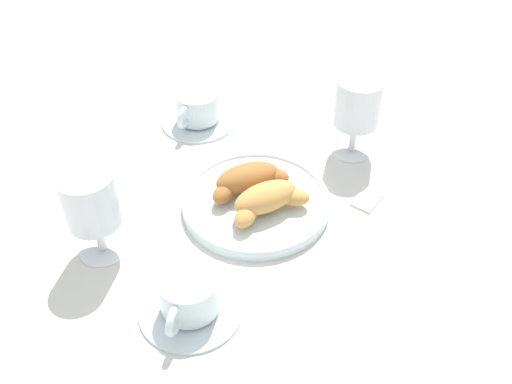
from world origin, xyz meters
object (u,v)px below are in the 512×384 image
(croissant_small, at_px, (267,200))
(sugar_packet, at_px, (367,199))
(coffee_cup_near, at_px, (189,298))
(juice_glass_right, at_px, (91,202))
(coffee_cup_far, at_px, (197,110))
(juice_glass_left, at_px, (357,106))
(croissant_large, at_px, (248,179))
(pastry_plate, at_px, (256,202))

(croissant_small, distance_m, sugar_packet, 0.17)
(coffee_cup_near, bearing_deg, juice_glass_right, -52.99)
(coffee_cup_far, height_order, juice_glass_left, juice_glass_left)
(croissant_large, relative_size, sugar_packet, 2.71)
(coffee_cup_near, height_order, sugar_packet, coffee_cup_near)
(pastry_plate, height_order, croissant_large, croissant_large)
(coffee_cup_near, bearing_deg, croissant_small, -135.70)
(juice_glass_right, bearing_deg, croissant_small, -179.75)
(pastry_plate, bearing_deg, coffee_cup_far, -79.79)
(pastry_plate, xyz_separation_m, sugar_packet, (-0.17, 0.03, -0.01))
(coffee_cup_far, bearing_deg, coffee_cup_near, 77.94)
(croissant_small, bearing_deg, croissant_large, -74.26)
(sugar_packet, bearing_deg, croissant_small, -40.31)
(croissant_large, distance_m, juice_glass_right, 0.24)
(croissant_large, xyz_separation_m, coffee_cup_far, (0.04, -0.22, -0.01))
(pastry_plate, height_order, juice_glass_left, juice_glass_left)
(coffee_cup_far, relative_size, juice_glass_right, 0.97)
(coffee_cup_near, height_order, juice_glass_left, juice_glass_left)
(juice_glass_right, relative_size, sugar_packet, 2.80)
(croissant_large, distance_m, sugar_packet, 0.19)
(juice_glass_left, bearing_deg, coffee_cup_near, 38.32)
(croissant_small, height_order, sugar_packet, croissant_small)
(croissant_large, height_order, coffee_cup_far, same)
(juice_glass_right, bearing_deg, coffee_cup_near, 127.01)
(pastry_plate, distance_m, coffee_cup_far, 0.25)
(croissant_small, height_order, coffee_cup_far, same)
(croissant_small, bearing_deg, coffee_cup_far, -79.24)
(juice_glass_left, distance_m, juice_glass_right, 0.44)
(croissant_small, distance_m, juice_glass_left, 0.23)
(pastry_plate, bearing_deg, juice_glass_left, -154.79)
(croissant_small, distance_m, juice_glass_right, 0.25)
(croissant_small, bearing_deg, juice_glass_left, -146.95)
(croissant_small, bearing_deg, pastry_plate, -74.76)
(coffee_cup_near, xyz_separation_m, sugar_packet, (-0.30, -0.13, -0.02))
(coffee_cup_far, relative_size, juice_glass_left, 0.97)
(juice_glass_left, relative_size, juice_glass_right, 1.00)
(juice_glass_right, bearing_deg, juice_glass_left, -164.07)
(coffee_cup_near, distance_m, juice_glass_left, 0.42)
(coffee_cup_far, xyz_separation_m, juice_glass_left, (-0.24, 0.15, 0.07))
(croissant_large, relative_size, croissant_small, 1.02)
(croissant_large, relative_size, coffee_cup_near, 1.00)
(croissant_large, xyz_separation_m, sugar_packet, (-0.18, 0.06, -0.03))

